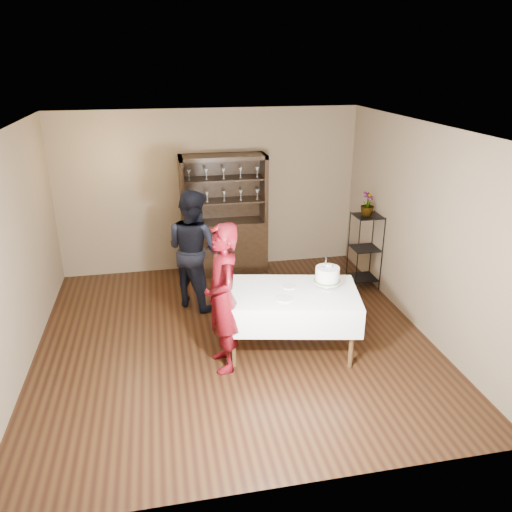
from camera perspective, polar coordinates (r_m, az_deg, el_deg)
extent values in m
plane|color=black|center=(6.66, -2.50, -9.37)|extent=(5.00, 5.00, 0.00)
plane|color=white|center=(5.75, -2.95, 14.34)|extent=(5.00, 5.00, 0.00)
cube|color=#74604A|center=(8.44, -5.32, 7.34)|extent=(5.00, 0.02, 2.70)
cube|color=#74604A|center=(6.24, -26.03, -0.11)|extent=(0.02, 5.00, 2.70)
cube|color=#74604A|center=(6.88, 18.38, 2.93)|extent=(0.02, 5.00, 2.70)
cube|color=black|center=(8.49, -3.57, 1.10)|extent=(1.40, 0.48, 0.90)
cube|color=black|center=(8.40, -3.94, 8.02)|extent=(1.40, 0.03, 1.10)
cube|color=black|center=(8.08, -3.83, 11.24)|extent=(1.40, 0.48, 0.06)
cube|color=black|center=(8.24, -3.70, 6.31)|extent=(1.28, 0.42, 0.02)
cube|color=black|center=(8.15, -3.77, 8.82)|extent=(1.28, 0.42, 0.02)
cylinder|color=black|center=(7.79, 11.54, -0.09)|extent=(0.02, 0.02, 1.20)
cylinder|color=black|center=(7.94, 14.21, 0.12)|extent=(0.02, 0.02, 1.20)
cylinder|color=black|center=(8.13, 10.48, 0.94)|extent=(0.02, 0.02, 1.20)
cylinder|color=black|center=(8.28, 13.06, 1.12)|extent=(0.02, 0.02, 1.20)
cube|color=black|center=(8.20, 12.07, -2.40)|extent=(0.40, 0.40, 0.02)
cube|color=black|center=(8.01, 12.35, 0.87)|extent=(0.40, 0.40, 0.01)
cube|color=black|center=(7.85, 12.66, 4.49)|extent=(0.40, 0.40, 0.02)
cube|color=white|center=(6.14, 4.03, -5.62)|extent=(1.78, 1.30, 0.37)
cylinder|color=#4D341C|center=(5.92, -2.63, -9.36)|extent=(0.06, 0.06, 0.76)
cylinder|color=#4D341C|center=(6.01, 10.90, -9.25)|extent=(0.06, 0.06, 0.76)
cylinder|color=#4D341C|center=(6.59, -2.29, -5.90)|extent=(0.06, 0.06, 0.76)
cylinder|color=#4D341C|center=(6.67, 9.78, -5.86)|extent=(0.06, 0.06, 0.76)
imported|color=#3D050F|center=(5.70, -3.82, -4.85)|extent=(0.49, 0.69, 1.78)
imported|color=black|center=(7.24, -7.18, 0.81)|extent=(1.06, 1.07, 1.75)
cylinder|color=white|center=(6.17, 8.06, -3.68)|extent=(0.18, 0.18, 0.01)
cylinder|color=white|center=(6.15, 8.08, -3.35)|extent=(0.04, 0.04, 0.09)
cylinder|color=white|center=(6.13, 8.11, -2.91)|extent=(0.32, 0.32, 0.01)
cylinder|color=#497537|center=(6.13, 8.11, -2.78)|extent=(0.31, 0.31, 0.02)
cylinder|color=white|center=(6.09, 8.15, -2.08)|extent=(0.35, 0.35, 0.18)
sphere|color=#5B74C4|center=(6.06, 8.45, -1.19)|extent=(0.02, 0.02, 0.02)
cube|color=silver|center=(6.01, 7.96, -0.85)|extent=(0.02, 0.02, 0.13)
cube|color=black|center=(5.98, 8.00, -0.17)|extent=(0.02, 0.02, 0.05)
cylinder|color=white|center=(5.87, 3.26, -4.86)|extent=(0.25, 0.25, 0.01)
cylinder|color=white|center=(6.16, 3.80, -3.52)|extent=(0.18, 0.18, 0.01)
imported|color=#497537|center=(7.79, 12.62, 5.83)|extent=(0.29, 0.29, 0.37)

